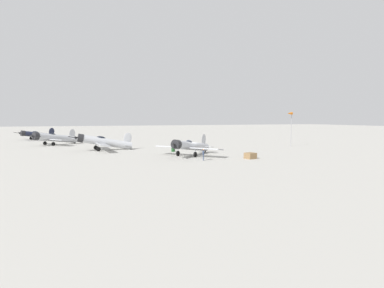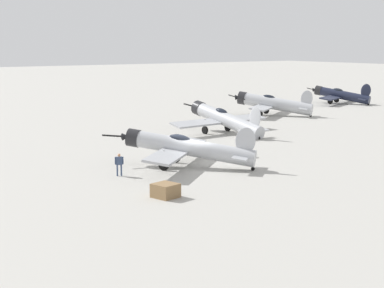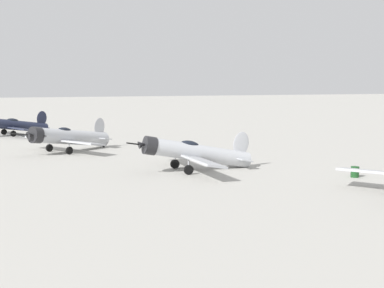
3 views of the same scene
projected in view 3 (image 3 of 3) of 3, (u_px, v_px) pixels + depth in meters
airplane_mid_apron at (194, 153)px, 44.92m from camera, size 11.31×12.20×3.39m
airplane_far_line at (68, 137)px, 56.50m from camera, size 10.55×10.22×3.45m
airplane_outer_stand at (15, 125)px, 73.06m from camera, size 9.76×11.15×3.28m
fuel_drum at (355, 172)px, 42.03m from camera, size 0.69×0.69×0.86m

